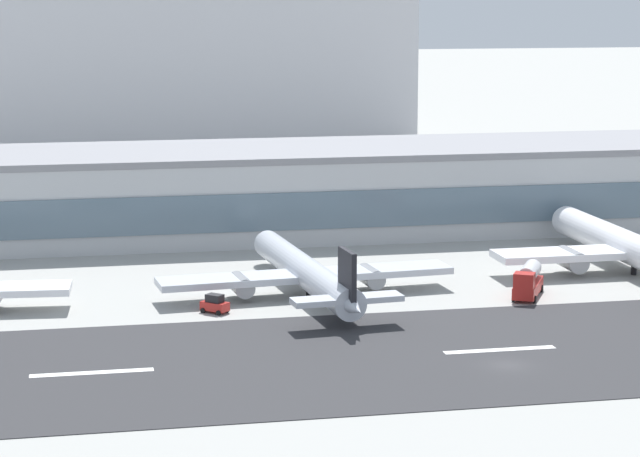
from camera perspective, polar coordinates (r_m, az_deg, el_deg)
ground_plane at (r=131.25m, az=8.23°, el=-5.99°), size 1400.00×1400.00×0.00m
runway_strip at (r=136.20m, az=7.46°, el=-5.35°), size 800.00×35.70×0.08m
runway_centreline_dash_3 at (r=129.27m, az=-9.99°, el=-6.26°), size 12.00×1.20×0.01m
runway_centreline_dash_4 at (r=136.53m, az=7.90°, el=-5.30°), size 12.00×1.20×0.01m
terminal_building at (r=199.75m, az=-3.02°, el=1.67°), size 208.50×27.44×13.15m
distant_hotel_block at (r=314.54m, az=-6.45°, el=7.79°), size 112.75×30.64×45.89m
airliner_black_tail_gate_1 at (r=157.95m, az=-0.52°, el=-2.03°), size 37.01×42.09×8.79m
airliner_red_tail_gate_2 at (r=175.55m, az=13.61°, el=-0.93°), size 37.15×48.20×10.06m
service_fuel_truck_0 at (r=160.12m, az=9.13°, el=-2.28°), size 6.37×8.70×3.95m
service_baggage_tug_1 at (r=151.07m, az=-4.64°, el=-3.33°), size 3.43×3.35×2.20m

